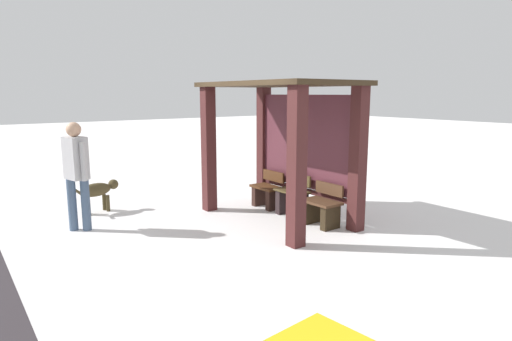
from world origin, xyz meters
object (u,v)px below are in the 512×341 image
Objects in this scene: bench_right_inside at (322,209)px; person_walking at (76,168)px; bench_center_inside at (292,199)px; bus_shelter at (286,128)px; bench_left_inside at (267,193)px; dog at (98,191)px.

person_walking reaches higher than bench_right_inside.
bench_center_inside reaches higher than bench_right_inside.
bus_shelter is 1.55m from bench_left_inside.
bus_shelter reaches higher than bench_center_inside.
bench_center_inside is at bearing 67.54° from person_walking.
bus_shelter is 1.33m from bench_center_inside.
bench_right_inside is 4.08m from person_walking.
bench_left_inside is 0.76m from bench_center_inside.
bench_left_inside is at bearing 166.37° from bus_shelter.
person_walking is at bearing -100.76° from bench_left_inside.
bus_shelter is at bearing -13.63° from bench_left_inside.
bench_right_inside is 0.41× the size of person_walking.
bench_right_inside is at bearing 42.03° from dog.
bench_center_inside is (0.00, 0.18, -1.31)m from bus_shelter.
bench_right_inside is at bearing 13.65° from bus_shelter.
dog is at bearing -131.94° from bus_shelter.
bus_shelter reaches higher than dog.
person_walking is at bearing -112.46° from bench_center_inside.
bench_center_inside is 0.43× the size of person_walking.
bench_right_inside is at bearing 0.10° from bench_center_inside.
bench_center_inside is 0.81× the size of dog.
person_walking is at bearing -113.61° from bus_shelter.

